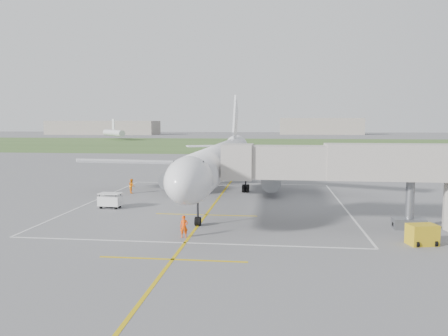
# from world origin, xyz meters

# --- Properties ---
(ground) EXTENTS (700.00, 700.00, 0.00)m
(ground) POSITION_xyz_m (0.00, 0.00, 0.00)
(ground) COLOR #5C5C5F
(ground) RESTS_ON ground
(grass_strip) EXTENTS (700.00, 120.00, 0.02)m
(grass_strip) POSITION_xyz_m (0.00, 130.00, 0.01)
(grass_strip) COLOR #3D5927
(grass_strip) RESTS_ON ground
(apron_markings) EXTENTS (28.20, 60.00, 0.01)m
(apron_markings) POSITION_xyz_m (0.00, -5.82, 0.01)
(apron_markings) COLOR #C4A30B
(apron_markings) RESTS_ON ground
(airliner) EXTENTS (38.93, 46.75, 13.52)m
(airliner) POSITION_xyz_m (-0.00, 0.75, 4.39)
(airliner) COLOR silver
(airliner) RESTS_ON ground
(jet_bridge) EXTENTS (23.40, 5.00, 7.20)m
(jet_bridge) POSITION_xyz_m (15.72, -13.50, 4.74)
(jet_bridge) COLOR gray
(jet_bridge) RESTS_ON ground
(gpu_unit) EXTENTS (2.30, 1.85, 1.53)m
(gpu_unit) POSITION_xyz_m (17.51, -18.45, 0.76)
(gpu_unit) COLOR #B99817
(gpu_unit) RESTS_ON ground
(baggage_cart) EXTENTS (2.41, 1.58, 1.60)m
(baggage_cart) POSITION_xyz_m (-10.56, -7.77, 0.82)
(baggage_cart) COLOR silver
(baggage_cart) RESTS_ON ground
(ramp_worker_nose) EXTENTS (0.68, 0.49, 1.75)m
(ramp_worker_nose) POSITION_xyz_m (-0.39, -18.49, 0.87)
(ramp_worker_nose) COLOR #F94907
(ramp_worker_nose) RESTS_ON ground
(ramp_worker_wing) EXTENTS (1.07, 1.14, 1.86)m
(ramp_worker_wing) POSITION_xyz_m (-11.48, 1.89, 0.93)
(ramp_worker_wing) COLOR orange
(ramp_worker_wing) RESTS_ON ground
(distant_hangars) EXTENTS (345.00, 49.00, 12.00)m
(distant_hangars) POSITION_xyz_m (-16.15, 265.19, 5.17)
(distant_hangars) COLOR gray
(distant_hangars) RESTS_ON ground
(distant_aircraft) EXTENTS (205.61, 31.89, 8.85)m
(distant_aircraft) POSITION_xyz_m (14.25, 169.85, 3.59)
(distant_aircraft) COLOR silver
(distant_aircraft) RESTS_ON ground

